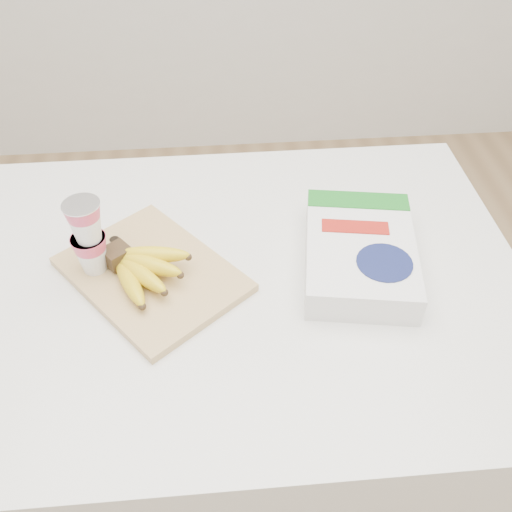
{
  "coord_description": "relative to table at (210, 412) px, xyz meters",
  "views": [
    {
      "loc": [
        0.05,
        -0.78,
        1.73
      ],
      "look_at": [
        0.12,
        0.01,
        1.0
      ],
      "focal_mm": 40.0,
      "sensor_mm": 36.0,
      "label": 1
    }
  ],
  "objects": [
    {
      "name": "room",
      "position": [
        0.0,
        0.0,
        0.87
      ],
      "size": [
        4.0,
        4.0,
        4.0
      ],
      "color": "tan",
      "rests_on": "ground"
    },
    {
      "name": "table",
      "position": [
        0.0,
        0.0,
        0.0
      ],
      "size": [
        1.28,
        0.85,
        0.96
      ],
      "primitive_type": "cube",
      "color": "silver",
      "rests_on": "ground"
    },
    {
      "name": "cutting_board",
      "position": [
        -0.08,
        0.01,
        0.49
      ],
      "size": [
        0.4,
        0.42,
        0.02
      ],
      "primitive_type": "cube",
      "rotation": [
        0.0,
        0.0,
        0.68
      ],
      "color": "tan",
      "rests_on": "table"
    },
    {
      "name": "bananas",
      "position": [
        -0.1,
        -0.01,
        0.52
      ],
      "size": [
        0.18,
        0.17,
        0.06
      ],
      "color": "#382816",
      "rests_on": "cutting_board"
    },
    {
      "name": "yogurt_stack",
      "position": [
        -0.19,
        0.02,
        0.58
      ],
      "size": [
        0.07,
        0.07,
        0.16
      ],
      "color": "white",
      "rests_on": "cutting_board"
    },
    {
      "name": "cereal_box",
      "position": [
        0.32,
        0.01,
        0.51
      ],
      "size": [
        0.25,
        0.33,
        0.07
      ],
      "rotation": [
        0.0,
        0.0,
        -0.17
      ],
      "color": "white",
      "rests_on": "table"
    }
  ]
}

